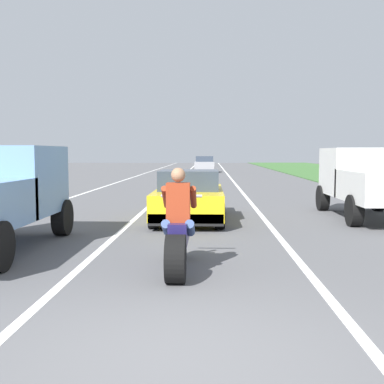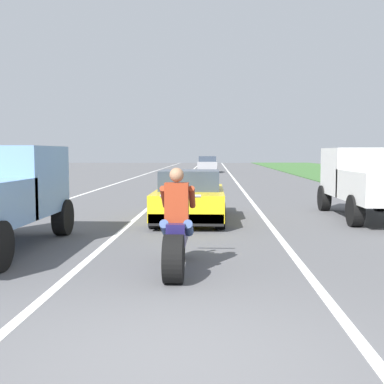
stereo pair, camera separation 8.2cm
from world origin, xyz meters
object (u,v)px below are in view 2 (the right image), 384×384
object	(u,v)px
motorcycle_with_rider	(177,235)
distant_car_far_ahead	(208,164)
sports_car_yellow	(190,197)
pickup_truck_right_shoulder_white	(370,179)

from	to	relation	value
motorcycle_with_rider	distant_car_far_ahead	size ratio (longest dim) A/B	0.55
sports_car_yellow	pickup_truck_right_shoulder_white	xyz separation A→B (m)	(5.04, 0.61, 0.48)
sports_car_yellow	pickup_truck_right_shoulder_white	world-z (taller)	pickup_truck_right_shoulder_white
sports_car_yellow	distant_car_far_ahead	xyz separation A→B (m)	(0.11, 31.22, 0.14)
motorcycle_with_rider	pickup_truck_right_shoulder_white	bearing A→B (deg)	52.19
motorcycle_with_rider	distant_car_far_ahead	bearing A→B (deg)	89.95
sports_car_yellow	distant_car_far_ahead	world-z (taller)	distant_car_far_ahead
distant_car_far_ahead	pickup_truck_right_shoulder_white	bearing A→B (deg)	-80.85
pickup_truck_right_shoulder_white	distant_car_far_ahead	distance (m)	31.01
pickup_truck_right_shoulder_white	motorcycle_with_rider	bearing A→B (deg)	-127.81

